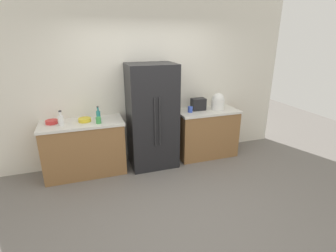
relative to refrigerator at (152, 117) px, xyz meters
name	(u,v)px	position (x,y,z in m)	size (l,w,h in m)	color
ground_plane	(177,204)	(-0.01, -1.27, -0.90)	(10.93, 10.93, 0.00)	slate
kitchen_back_panel	(145,77)	(-0.01, 0.38, 0.62)	(5.46, 0.10, 3.04)	silver
counter_left	(85,148)	(-1.16, 0.04, -0.44)	(1.30, 0.60, 0.91)	olive
counter_right	(206,133)	(1.08, 0.04, -0.44)	(1.14, 0.60, 0.91)	olive
refrigerator	(152,117)	(0.00, 0.00, 0.00)	(0.80, 0.65, 1.79)	black
toaster	(198,104)	(0.92, 0.11, 0.12)	(0.26, 0.17, 0.22)	black
rice_cooker	(218,102)	(1.28, 0.02, 0.16)	(0.24, 0.24, 0.31)	white
bottle_a	(98,115)	(-0.89, 0.08, 0.09)	(0.07, 0.07, 0.23)	teal
bottle_b	(61,120)	(-1.45, -0.02, 0.10)	(0.08, 0.08, 0.23)	white
cup_a	(190,109)	(0.71, 0.01, 0.06)	(0.08, 0.08, 0.11)	blue
cup_b	(98,120)	(-0.90, -0.10, 0.06)	(0.08, 0.08, 0.10)	green
bowl_a	(85,120)	(-1.11, 0.06, 0.04)	(0.20, 0.20, 0.06)	yellow
bowl_b	(52,122)	(-1.60, 0.12, 0.04)	(0.18, 0.18, 0.06)	red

